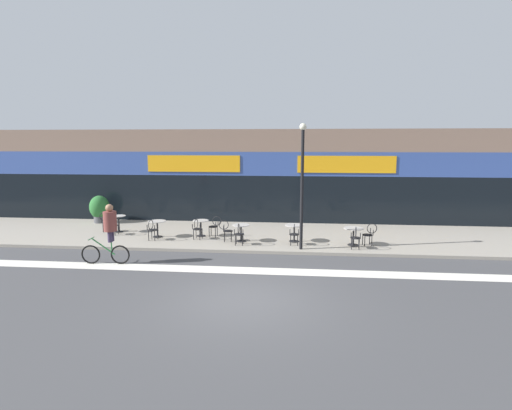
# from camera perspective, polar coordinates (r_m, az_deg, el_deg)

# --- Properties ---
(ground_plane) EXTENTS (120.00, 120.00, 0.00)m
(ground_plane) POSITION_cam_1_polar(r_m,az_deg,el_deg) (11.03, -1.71, -13.39)
(ground_plane) COLOR #424244
(sidewalk_slab) EXTENTS (40.00, 5.50, 0.12)m
(sidewalk_slab) POSITION_cam_1_polar(r_m,az_deg,el_deg) (17.91, 1.19, -4.41)
(sidewalk_slab) COLOR gray
(sidewalk_slab) RESTS_ON ground
(storefront_facade) EXTENTS (40.00, 4.06, 4.85)m
(storefront_facade) POSITION_cam_1_polar(r_m,az_deg,el_deg) (22.19, 2.12, 4.34)
(storefront_facade) COLOR #7F6656
(storefront_facade) RESTS_ON ground
(bike_lane_stripe) EXTENTS (36.00, 0.70, 0.01)m
(bike_lane_stripe) POSITION_cam_1_polar(r_m,az_deg,el_deg) (13.34, -0.37, -9.36)
(bike_lane_stripe) COLOR silver
(bike_lane_stripe) RESTS_ON ground
(bistro_table_0) EXTENTS (0.65, 0.65, 0.77)m
(bistro_table_0) POSITION_cam_1_polar(r_m,az_deg,el_deg) (19.30, -19.03, -2.11)
(bistro_table_0) COLOR black
(bistro_table_0) RESTS_ON sidewalk_slab
(bistro_table_1) EXTENTS (0.76, 0.76, 0.71)m
(bistro_table_1) POSITION_cam_1_polar(r_m,az_deg,el_deg) (17.83, -13.92, -2.85)
(bistro_table_1) COLOR black
(bistro_table_1) RESTS_ON sidewalk_slab
(bistro_table_2) EXTENTS (0.69, 0.69, 0.71)m
(bistro_table_2) POSITION_cam_1_polar(r_m,az_deg,el_deg) (17.64, -7.90, -2.82)
(bistro_table_2) COLOR black
(bistro_table_2) RESTS_ON sidewalk_slab
(bistro_table_3) EXTENTS (0.71, 0.71, 0.71)m
(bistro_table_3) POSITION_cam_1_polar(r_m,az_deg,el_deg) (16.54, -2.16, -3.51)
(bistro_table_3) COLOR black
(bistro_table_3) RESTS_ON sidewalk_slab
(bistro_table_4) EXTENTS (0.76, 0.76, 0.71)m
(bistro_table_4) POSITION_cam_1_polar(r_m,az_deg,el_deg) (16.59, 5.48, -3.50)
(bistro_table_4) COLOR black
(bistro_table_4) RESTS_ON sidewalk_slab
(bistro_table_5) EXTENTS (0.78, 0.78, 0.71)m
(bistro_table_5) POSITION_cam_1_polar(r_m,az_deg,el_deg) (16.40, 13.75, -3.87)
(bistro_table_5) COLOR black
(bistro_table_5) RESTS_ON sidewalk_slab
(cafe_chair_0_near) EXTENTS (0.43, 0.59, 0.90)m
(cafe_chair_0_near) POSITION_cam_1_polar(r_m,az_deg,el_deg) (18.76, -19.83, -2.53)
(cafe_chair_0_near) COLOR black
(cafe_chair_0_near) RESTS_ON sidewalk_slab
(cafe_chair_0_side) EXTENTS (0.59, 0.43, 0.90)m
(cafe_chair_0_side) POSITION_cam_1_polar(r_m,az_deg,el_deg) (19.58, -20.68, -2.12)
(cafe_chair_0_side) COLOR black
(cafe_chair_0_side) RESTS_ON sidewalk_slab
(cafe_chair_1_near) EXTENTS (0.45, 0.60, 0.90)m
(cafe_chair_1_near) POSITION_cam_1_polar(r_m,az_deg,el_deg) (17.26, -14.63, -3.25)
(cafe_chair_1_near) COLOR black
(cafe_chair_1_near) RESTS_ON sidewalk_slab
(cafe_chair_2_near) EXTENTS (0.45, 0.60, 0.90)m
(cafe_chair_2_near) POSITION_cam_1_polar(r_m,az_deg,el_deg) (17.04, -8.42, -3.21)
(cafe_chair_2_near) COLOR black
(cafe_chair_2_near) RESTS_ON sidewalk_slab
(cafe_chair_2_side) EXTENTS (0.59, 0.44, 0.90)m
(cafe_chair_2_side) POSITION_cam_1_polar(r_m,az_deg,el_deg) (17.50, -5.91, -2.84)
(cafe_chair_2_side) COLOR black
(cafe_chair_2_side) RESTS_ON sidewalk_slab
(cafe_chair_3_near) EXTENTS (0.40, 0.58, 0.90)m
(cafe_chair_3_near) POSITION_cam_1_polar(r_m,az_deg,el_deg) (15.93, -2.45, -3.97)
(cafe_chair_3_near) COLOR black
(cafe_chair_3_near) RESTS_ON sidewalk_slab
(cafe_chair_3_side) EXTENTS (0.60, 0.45, 0.90)m
(cafe_chair_3_side) POSITION_cam_1_polar(r_m,az_deg,el_deg) (16.62, -4.30, -3.44)
(cafe_chair_3_side) COLOR black
(cafe_chair_3_side) RESTS_ON sidewalk_slab
(cafe_chair_4_near) EXTENTS (0.40, 0.57, 0.90)m
(cafe_chair_4_near) POSITION_cam_1_polar(r_m,az_deg,el_deg) (15.97, 5.48, -3.97)
(cafe_chair_4_near) COLOR black
(cafe_chair_4_near) RESTS_ON sidewalk_slab
(cafe_chair_5_near) EXTENTS (0.44, 0.59, 0.90)m
(cafe_chair_5_near) POSITION_cam_1_polar(r_m,az_deg,el_deg) (15.79, 14.04, -4.35)
(cafe_chair_5_near) COLOR black
(cafe_chair_5_near) RESTS_ON sidewalk_slab
(cafe_chair_5_side) EXTENTS (0.60, 0.45, 0.90)m
(cafe_chair_5_side) POSITION_cam_1_polar(r_m,az_deg,el_deg) (16.51, 15.90, -3.85)
(cafe_chair_5_side) COLOR black
(cafe_chair_5_side) RESTS_ON sidewalk_slab
(planter_pot) EXTENTS (0.99, 0.99, 1.39)m
(planter_pot) POSITION_cam_1_polar(r_m,az_deg,el_deg) (21.95, -21.44, -0.46)
(planter_pot) COLOR #4C4C51
(planter_pot) RESTS_ON sidewalk_slab
(lamp_post) EXTENTS (0.26, 0.26, 4.77)m
(lamp_post) POSITION_cam_1_polar(r_m,az_deg,el_deg) (15.10, 6.61, 3.96)
(lamp_post) COLOR black
(lamp_post) RESTS_ON sidewalk_slab
(cyclist_0) EXTENTS (1.70, 0.52, 2.11)m
(cyclist_0) POSITION_cam_1_polar(r_m,az_deg,el_deg) (14.65, -20.27, -3.26)
(cyclist_0) COLOR black
(cyclist_0) RESTS_ON ground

